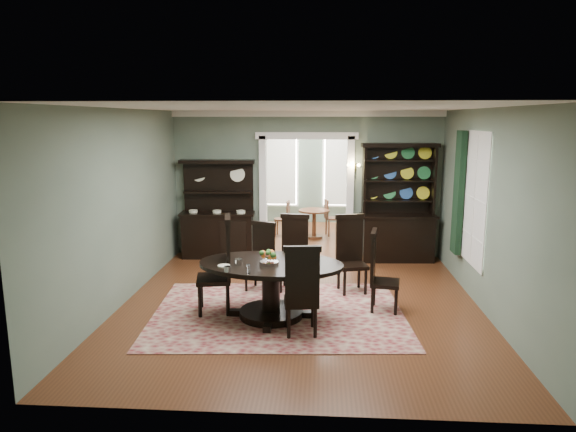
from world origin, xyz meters
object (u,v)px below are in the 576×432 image
Objects in this scene: dining_table at (271,279)px; welsh_dresser at (398,218)px; sideboard at (218,223)px; parlor_table at (314,220)px.

welsh_dresser is at bearing 60.08° from dining_table.
welsh_dresser reaches higher than sideboard.
welsh_dresser is (2.25, 3.25, 0.29)m from dining_table.
dining_table reaches higher than parlor_table.
sideboard reaches higher than parlor_table.
sideboard is 0.85× the size of welsh_dresser.
dining_table is 2.93× the size of parlor_table.
sideboard is 2.68m from parlor_table.
sideboard is at bearing 118.36° from dining_table.
sideboard reaches higher than dining_table.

